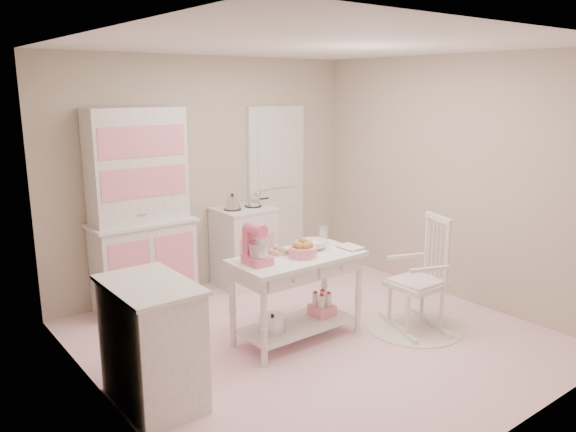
# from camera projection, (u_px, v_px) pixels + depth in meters

# --- Properties ---
(room_shell) EXTENTS (3.84, 3.84, 2.62)m
(room_shell) POSITION_uv_depth(u_px,v_px,m) (317.00, 160.00, 4.82)
(room_shell) COLOR pink
(room_shell) RESTS_ON ground
(door) EXTENTS (0.82, 0.05, 2.04)m
(door) POSITION_uv_depth(u_px,v_px,m) (276.00, 189.00, 6.97)
(door) COLOR white
(door) RESTS_ON ground
(hutch) EXTENTS (1.06, 0.50, 2.08)m
(hutch) POSITION_uv_depth(u_px,v_px,m) (141.00, 211.00, 5.68)
(hutch) COLOR white
(hutch) RESTS_ON ground
(stove) EXTENTS (0.62, 0.57, 0.92)m
(stove) POSITION_uv_depth(u_px,v_px,m) (244.00, 246.00, 6.49)
(stove) COLOR white
(stove) RESTS_ON ground
(base_cabinet) EXTENTS (0.54, 0.84, 0.92)m
(base_cabinet) POSITION_uv_depth(u_px,v_px,m) (152.00, 343.00, 4.05)
(base_cabinet) COLOR white
(base_cabinet) RESTS_ON ground
(lace_rug) EXTENTS (0.92, 0.92, 0.01)m
(lace_rug) POSITION_uv_depth(u_px,v_px,m) (414.00, 327.00, 5.40)
(lace_rug) COLOR white
(lace_rug) RESTS_ON ground
(rocking_chair) EXTENTS (0.70, 0.84, 1.10)m
(rocking_chair) POSITION_uv_depth(u_px,v_px,m) (417.00, 273.00, 5.28)
(rocking_chair) COLOR white
(rocking_chair) RESTS_ON ground
(work_table) EXTENTS (1.20, 0.60, 0.80)m
(work_table) POSITION_uv_depth(u_px,v_px,m) (297.00, 298.00, 5.08)
(work_table) COLOR white
(work_table) RESTS_ON ground
(stand_mixer) EXTENTS (0.20, 0.28, 0.34)m
(stand_mixer) POSITION_uv_depth(u_px,v_px,m) (257.00, 245.00, 4.71)
(stand_mixer) COLOR #E86184
(stand_mixer) RESTS_ON work_table
(cookie_tray) EXTENTS (0.34, 0.24, 0.02)m
(cookie_tray) POSITION_uv_depth(u_px,v_px,m) (272.00, 253.00, 5.03)
(cookie_tray) COLOR silver
(cookie_tray) RESTS_ON work_table
(bread_basket) EXTENTS (0.25, 0.25, 0.09)m
(bread_basket) POSITION_uv_depth(u_px,v_px,m) (303.00, 252.00, 4.95)
(bread_basket) COLOR pink
(bread_basket) RESTS_ON work_table
(mixing_bowl) EXTENTS (0.25, 0.25, 0.08)m
(mixing_bowl) POSITION_uv_depth(u_px,v_px,m) (314.00, 244.00, 5.20)
(mixing_bowl) COLOR white
(mixing_bowl) RESTS_ON work_table
(metal_pitcher) EXTENTS (0.10, 0.10, 0.17)m
(metal_pitcher) POSITION_uv_depth(u_px,v_px,m) (323.00, 235.00, 5.35)
(metal_pitcher) COLOR silver
(metal_pitcher) RESTS_ON work_table
(recipe_book) EXTENTS (0.17, 0.22, 0.02)m
(recipe_book) POSITION_uv_depth(u_px,v_px,m) (344.00, 249.00, 5.16)
(recipe_book) COLOR white
(recipe_book) RESTS_ON work_table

